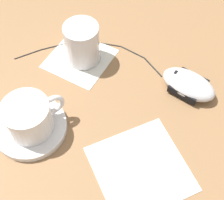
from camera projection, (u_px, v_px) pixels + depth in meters
ground_plane at (109, 107)px, 0.67m from camera, size 3.00×3.00×0.00m
saucer at (31, 127)px, 0.63m from camera, size 0.14×0.14×0.01m
coffee_cup at (29, 117)px, 0.60m from camera, size 0.11×0.09×0.06m
computer_mouse at (189, 84)px, 0.67m from camera, size 0.07×0.11×0.04m
mouse_cable at (92, 51)px, 0.75m from camera, size 0.15×0.29×0.00m
napkin_under_glass at (80, 58)px, 0.74m from camera, size 0.13×0.13×0.00m
drinking_glass at (82, 43)px, 0.70m from camera, size 0.07×0.07×0.09m
napkin_spare at (141, 168)px, 0.59m from camera, size 0.21×0.21×0.00m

